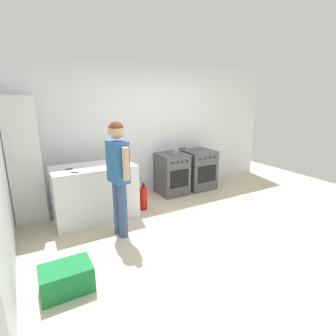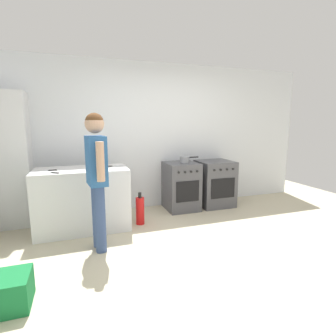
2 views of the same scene
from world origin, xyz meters
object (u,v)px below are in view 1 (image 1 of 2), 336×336
object	(u,v)px
oven_right	(199,169)
knife_carving	(121,161)
recycling_crate_lower	(66,278)
knife_utility	(71,172)
larder_cabinet	(24,161)
person	(118,169)
oven_left	(172,174)
fire_extinguisher	(144,198)
knife_bread	(61,170)
pot	(175,151)

from	to	relation	value
oven_right	knife_carving	distance (m)	1.98
recycling_crate_lower	knife_utility	bearing A→B (deg)	75.31
larder_cabinet	knife_carving	bearing A→B (deg)	-16.02
person	oven_left	bearing A→B (deg)	36.13
knife_carving	fire_extinguisher	xyz separation A→B (m)	(0.34, -0.17, -0.69)
knife_carving	larder_cabinet	xyz separation A→B (m)	(-1.44, 0.41, 0.10)
oven_left	fire_extinguisher	bearing A→B (deg)	-151.22
knife_carving	knife_bread	bearing A→B (deg)	-174.59
knife_carving	larder_cabinet	world-z (taller)	larder_cabinet
oven_left	larder_cabinet	size ratio (longest dim) A/B	0.42
pot	knife_carving	distance (m)	1.30
fire_extinguisher	recycling_crate_lower	bearing A→B (deg)	-136.66
knife_carving	fire_extinguisher	distance (m)	0.78
knife_bread	knife_carving	bearing A→B (deg)	5.41
oven_left	person	xyz separation A→B (m)	(-1.53, -1.12, 0.57)
knife_bread	knife_utility	world-z (taller)	same
knife_bread	recycling_crate_lower	distance (m)	1.74
pot	knife_carving	world-z (taller)	pot
knife_bread	pot	bearing A→B (deg)	9.79
knife_bread	person	xyz separation A→B (m)	(0.65, -0.71, 0.09)
knife_bread	oven_right	bearing A→B (deg)	8.03
oven_left	knife_carving	xyz separation A→B (m)	(-1.21, -0.31, 0.48)
knife_carving	knife_utility	world-z (taller)	same
knife_carving	oven_right	bearing A→B (deg)	9.36
knife_utility	person	xyz separation A→B (m)	(0.55, -0.52, 0.09)
oven_left	knife_bread	size ratio (longest dim) A/B	2.42
person	recycling_crate_lower	bearing A→B (deg)	-137.21
oven_right	knife_carving	bearing A→B (deg)	-170.64
fire_extinguisher	larder_cabinet	size ratio (longest dim) A/B	0.25
oven_left	person	distance (m)	1.98
oven_left	larder_cabinet	xyz separation A→B (m)	(-2.65, 0.10, 0.57)
knife_bread	recycling_crate_lower	size ratio (longest dim) A/B	0.67
larder_cabinet	pot	bearing A→B (deg)	-2.53
pot	knife_bread	size ratio (longest dim) A/B	1.00
oven_right	larder_cabinet	world-z (taller)	larder_cabinet
oven_right	knife_carving	size ratio (longest dim) A/B	2.57
oven_right	pot	bearing A→B (deg)	-178.39
larder_cabinet	person	bearing A→B (deg)	-47.33
oven_left	knife_carving	bearing A→B (deg)	-165.51
knife_bread	person	bearing A→B (deg)	-47.54
oven_right	recycling_crate_lower	bearing A→B (deg)	-147.95
oven_left	oven_right	xyz separation A→B (m)	(0.68, 0.00, 0.00)
oven_right	knife_bread	xyz separation A→B (m)	(-2.86, -0.40, 0.48)
oven_left	knife_utility	bearing A→B (deg)	-164.00
oven_right	fire_extinguisher	bearing A→B (deg)	-162.91
knife_bread	person	size ratio (longest dim) A/B	0.21
knife_utility	knife_carving	bearing A→B (deg)	18.06
pot	recycling_crate_lower	world-z (taller)	pot
oven_right	knife_carving	xyz separation A→B (m)	(-1.89, -0.31, 0.48)
larder_cabinet	knife_bread	bearing A→B (deg)	-47.04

